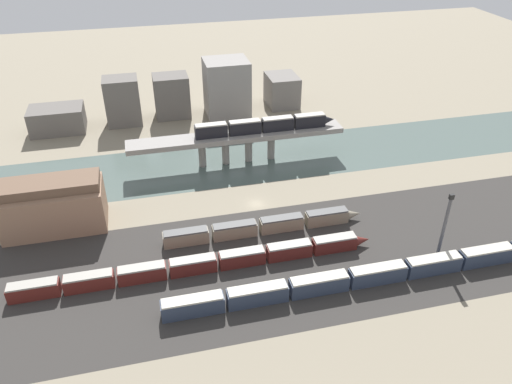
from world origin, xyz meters
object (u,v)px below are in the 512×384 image
Objects in this scene: train_on_bridge at (265,125)px; signal_tower at (445,225)px; train_yard_near at (412,268)px; warehouse_building at (53,205)px; train_yard_far at (264,226)px; train_yard_mid at (199,264)px.

signal_tower is at bearing -63.54° from train_on_bridge.
train_yard_near is 4.52× the size of warehouse_building.
warehouse_building is 1.48× the size of signal_tower.
signal_tower reaches higher than train_on_bridge.
train_yard_far is at bearing 154.21° from signal_tower.
train_on_bridge is 55.00m from train_yard_mid.
train_yard_near is 6.67× the size of signal_tower.
train_on_bridge is 2.63× the size of signal_tower.
warehouse_building is (-75.97, 37.16, 4.25)m from train_yard_near.
train_yard_far is at bearing 31.17° from train_yard_mid.
train_yard_far is at bearing -104.75° from train_on_bridge.
train_on_bridge is at bearing 106.35° from train_yard_near.
signal_tower is at bearing -25.79° from train_yard_far.
train_yard_near is 45.99m from train_yard_mid.
train_yard_mid is at bearing -38.11° from warehouse_building.
train_on_bridge is at bearing 20.76° from warehouse_building.
train_on_bridge is 62.83m from warehouse_building.
train_yard_near is 1.37× the size of train_yard_mid.
warehouse_building reaches higher than train_yard_far.
train_yard_near is 2.19× the size of train_yard_far.
signal_tower is at bearing 27.74° from train_yard_near.
train_yard_far is 2.06× the size of warehouse_building.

